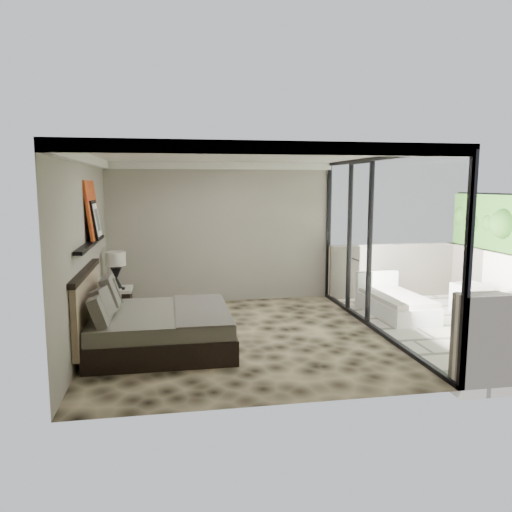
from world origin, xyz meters
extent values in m
plane|color=black|center=(0.00, 0.00, 0.00)|extent=(5.00, 5.00, 0.00)
cube|color=silver|center=(0.00, 0.00, 2.79)|extent=(4.50, 5.00, 0.02)
cube|color=gray|center=(0.00, 2.49, 1.40)|extent=(4.50, 0.02, 2.80)
cube|color=gray|center=(-2.24, 0.00, 1.40)|extent=(0.02, 5.00, 2.80)
cube|color=white|center=(2.25, 0.00, 1.40)|extent=(0.08, 5.00, 2.80)
cube|color=beige|center=(3.75, 0.00, -0.06)|extent=(3.00, 5.00, 0.12)
cube|color=black|center=(-2.18, 0.10, 1.50)|extent=(0.12, 2.20, 0.05)
cube|color=black|center=(-1.17, -0.36, 0.17)|extent=(1.99, 1.90, 0.34)
cube|color=#625C52|center=(-1.17, -0.36, 0.45)|extent=(1.93, 1.84, 0.21)
cube|color=#4F4A44|center=(-0.60, -0.36, 0.56)|extent=(0.76, 1.88, 0.03)
cube|color=#866A55|center=(-2.20, -0.36, 0.66)|extent=(0.08, 2.00, 0.95)
cube|color=black|center=(-1.98, 1.60, 0.27)|extent=(0.58, 0.58, 0.53)
cone|color=black|center=(-1.99, 1.62, 0.61)|extent=(0.20, 0.20, 0.18)
cone|color=black|center=(-1.99, 1.62, 0.80)|extent=(0.20, 0.20, 0.18)
cylinder|color=beige|center=(-1.99, 1.62, 1.05)|extent=(0.36, 0.36, 0.25)
cube|color=#BD4210|center=(-2.19, 0.52, 1.97)|extent=(0.13, 0.90, 0.90)
cube|color=black|center=(-2.14, 0.47, 1.82)|extent=(0.11, 0.50, 0.60)
cube|color=silver|center=(4.45, 0.73, 0.27)|extent=(0.61, 0.61, 0.54)
cube|color=white|center=(3.01, 0.80, 0.15)|extent=(0.92, 1.74, 0.30)
cube|color=beige|center=(3.01, 0.80, 0.34)|extent=(0.87, 1.63, 0.09)
cube|color=white|center=(2.97, 1.60, 0.49)|extent=(0.86, 0.16, 0.37)
camera|label=1|loc=(-1.04, -7.48, 2.36)|focal=35.00mm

